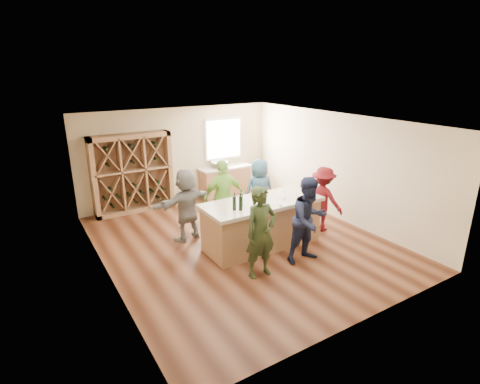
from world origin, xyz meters
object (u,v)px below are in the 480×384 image
wine_bottle_d (255,200)px  person_near_left (261,232)px  wine_bottle_b (241,203)px  wine_bottle_c (241,200)px  sink (219,164)px  person_far_right (259,191)px  person_server (323,199)px  person_near_right (309,220)px  person_far_mid (224,197)px  tasting_counter_base (262,225)px  person_far_left (187,205)px  wine_rack (133,173)px  wine_bottle_a (234,203)px

wine_bottle_d → person_near_left: person_near_left is taller
wine_bottle_b → wine_bottle_d: wine_bottle_b is taller
wine_bottle_c → sink: bearing=68.0°
wine_bottle_d → person_far_right: bearing=52.4°
sink → wine_bottle_b: bearing=-112.7°
person_server → person_near_left: bearing=94.4°
sink → person_far_right: size_ratio=0.32×
person_near_left → person_far_right: 2.71m
person_near_right → wine_bottle_c: bearing=135.0°
wine_bottle_c → person_far_right: (1.33, 1.26, -0.38)m
wine_bottle_d → person_near_right: bearing=-47.5°
sink → wine_bottle_c: 3.95m
wine_bottle_b → person_server: size_ratio=0.19×
person_near_right → person_far_mid: person_near_right is taller
wine_bottle_b → person_near_right: person_near_right is taller
tasting_counter_base → wine_bottle_c: (-0.58, -0.06, 0.73)m
person_near_left → person_near_right: size_ratio=0.99×
person_server → person_far_left: bearing=50.8°
person_server → person_far_left: 3.32m
person_far_left → wine_bottle_c: bearing=108.5°
sink → wine_bottle_c: (-1.48, -3.66, 0.21)m
wine_bottle_c → person_far_left: bearing=119.8°
wine_rack → person_near_right: (2.23, -4.75, -0.19)m
wine_bottle_b → person_near_right: (1.13, -0.84, -0.32)m
sink → person_near_left: (-1.66, -4.66, -0.11)m
person_far_right → wine_bottle_d: bearing=61.0°
wine_bottle_d → person_server: person_server is taller
person_far_left → tasting_counter_base: bearing=126.0°
sink → wine_bottle_c: wine_bottle_c is taller
person_near_right → wine_bottle_a: bearing=144.0°
person_near_left → person_far_left: 2.31m
tasting_counter_base → wine_bottle_a: (-0.82, -0.16, 0.73)m
wine_bottle_d → person_far_mid: bearing=89.7°
sink → wine_bottle_d: wine_bottle_d is taller
wine_bottle_d → person_far_mid: person_far_mid is taller
wine_bottle_c → person_near_right: person_near_right is taller
person_far_mid → wine_bottle_d: bearing=93.9°
wine_bottle_a → person_server: (2.59, 0.10, -0.42)m
person_near_left → wine_rack: bearing=102.7°
wine_bottle_a → person_server: person_server is taller
wine_bottle_b → person_near_left: 0.88m
wine_rack → person_far_right: wine_rack is taller
wine_bottle_c → person_far_left: person_far_left is taller
person_server → person_far_right: 1.63m
wine_bottle_c → wine_bottle_d: size_ratio=0.97×
wine_bottle_b → person_far_right: size_ratio=0.19×
sink → tasting_counter_base: size_ratio=0.21×
person_near_left → person_server: person_near_left is taller
wine_bottle_b → person_far_left: bearing=112.2°
sink → wine_rack: bearing=178.5°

